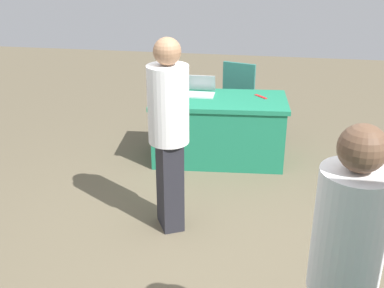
{
  "coord_description": "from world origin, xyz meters",
  "views": [
    {
      "loc": [
        -0.58,
        3.27,
        2.39
      ],
      "look_at": [
        -0.02,
        -0.12,
        0.9
      ],
      "focal_mm": 44.7,
      "sensor_mm": 36.0,
      "label": 1
    }
  ],
  "objects_px": {
    "person_presenter": "(344,267)",
    "chair_tucked_left": "(242,92)",
    "yarn_ball": "(175,96)",
    "table_foreground": "(218,129)",
    "laptop_silver": "(201,91)",
    "person_attendee_browsing": "(169,128)",
    "scissors_red": "(261,97)"
  },
  "relations": [
    {
      "from": "person_presenter",
      "to": "chair_tucked_left",
      "type": "bearing_deg",
      "value": 167.75
    },
    {
      "from": "person_presenter",
      "to": "yarn_ball",
      "type": "relative_size",
      "value": 14.78
    },
    {
      "from": "table_foreground",
      "to": "chair_tucked_left",
      "type": "height_order",
      "value": "chair_tucked_left"
    },
    {
      "from": "chair_tucked_left",
      "to": "laptop_silver",
      "type": "distance_m",
      "value": 0.91
    },
    {
      "from": "person_presenter",
      "to": "person_attendee_browsing",
      "type": "xyz_separation_m",
      "value": [
        1.21,
        -1.62,
        0.02
      ]
    },
    {
      "from": "table_foreground",
      "to": "yarn_ball",
      "type": "bearing_deg",
      "value": 18.35
    },
    {
      "from": "chair_tucked_left",
      "to": "laptop_silver",
      "type": "bearing_deg",
      "value": -103.08
    },
    {
      "from": "laptop_silver",
      "to": "yarn_ball",
      "type": "bearing_deg",
      "value": 47.92
    },
    {
      "from": "chair_tucked_left",
      "to": "scissors_red",
      "type": "height_order",
      "value": "chair_tucked_left"
    },
    {
      "from": "person_attendee_browsing",
      "to": "person_presenter",
      "type": "bearing_deg",
      "value": -170.32
    },
    {
      "from": "person_presenter",
      "to": "yarn_ball",
      "type": "xyz_separation_m",
      "value": [
        1.42,
        -2.94,
        -0.14
      ]
    },
    {
      "from": "table_foreground",
      "to": "person_presenter",
      "type": "height_order",
      "value": "person_presenter"
    },
    {
      "from": "laptop_silver",
      "to": "person_attendee_browsing",
      "type": "bearing_deg",
      "value": 88.49
    },
    {
      "from": "laptop_silver",
      "to": "person_presenter",
      "type": "bearing_deg",
      "value": 109.7
    },
    {
      "from": "table_foreground",
      "to": "person_attendee_browsing",
      "type": "xyz_separation_m",
      "value": [
        0.26,
        1.48,
        0.57
      ]
    },
    {
      "from": "person_presenter",
      "to": "scissors_red",
      "type": "relative_size",
      "value": 9.25
    },
    {
      "from": "table_foreground",
      "to": "chair_tucked_left",
      "type": "bearing_deg",
      "value": -102.56
    },
    {
      "from": "person_attendee_browsing",
      "to": "laptop_silver",
      "type": "relative_size",
      "value": 5.26
    },
    {
      "from": "person_presenter",
      "to": "table_foreground",
      "type": "bearing_deg",
      "value": 174.12
    },
    {
      "from": "laptop_silver",
      "to": "scissors_red",
      "type": "xyz_separation_m",
      "value": [
        -0.69,
        -0.02,
        -0.04
      ]
    },
    {
      "from": "person_presenter",
      "to": "laptop_silver",
      "type": "distance_m",
      "value": 3.43
    },
    {
      "from": "laptop_silver",
      "to": "scissors_red",
      "type": "bearing_deg",
      "value": -179.0
    },
    {
      "from": "chair_tucked_left",
      "to": "laptop_silver",
      "type": "height_order",
      "value": "chair_tucked_left"
    },
    {
      "from": "table_foreground",
      "to": "yarn_ball",
      "type": "xyz_separation_m",
      "value": [
        0.47,
        0.16,
        0.42
      ]
    },
    {
      "from": "person_presenter",
      "to": "scissors_red",
      "type": "distance_m",
      "value": 3.28
    },
    {
      "from": "table_foreground",
      "to": "person_presenter",
      "type": "relative_size",
      "value": 0.94
    },
    {
      "from": "person_attendee_browsing",
      "to": "table_foreground",
      "type": "bearing_deg",
      "value": -36.93
    },
    {
      "from": "table_foreground",
      "to": "chair_tucked_left",
      "type": "xyz_separation_m",
      "value": [
        -0.2,
        -0.89,
        0.18
      ]
    },
    {
      "from": "scissors_red",
      "to": "laptop_silver",
      "type": "bearing_deg",
      "value": -131.6
    },
    {
      "from": "scissors_red",
      "to": "chair_tucked_left",
      "type": "bearing_deg",
      "value": 156.06
    },
    {
      "from": "table_foreground",
      "to": "person_attendee_browsing",
      "type": "distance_m",
      "value": 1.6
    },
    {
      "from": "table_foreground",
      "to": "laptop_silver",
      "type": "height_order",
      "value": "laptop_silver"
    }
  ]
}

